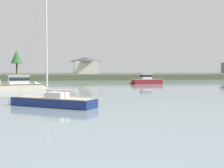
{
  "coord_description": "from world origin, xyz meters",
  "views": [
    {
      "loc": [
        -15.03,
        -5.16,
        2.44
      ],
      "look_at": [
        -9.49,
        24.97,
        0.91
      ],
      "focal_mm": 43.22,
      "sensor_mm": 36.0,
      "label": 1
    }
  ],
  "objects": [
    {
      "name": "shore_tree_inland_c",
      "position": [
        -30.17,
        89.85,
        7.07
      ],
      "size": [
        3.74,
        3.74,
        8.0
      ],
      "color": "brown",
      "rests_on": "far_shore_bank"
    },
    {
      "name": "cruiser_maroon",
      "position": [
        -0.3,
        42.15,
        0.42
      ],
      "size": [
        6.54,
        2.6,
        3.57
      ],
      "color": "maroon",
      "rests_on": "ground"
    },
    {
      "name": "cruiser_cream",
      "position": [
        -19.95,
        29.49,
        0.43
      ],
      "size": [
        7.41,
        3.9,
        3.67
      ],
      "color": "beige",
      "rests_on": "ground"
    },
    {
      "name": "far_shore_bank",
      "position": [
        0.0,
        90.8,
        0.72
      ],
      "size": [
        244.88,
        59.21,
        1.44
      ],
      "primitive_type": "cube",
      "color": "#4C563D",
      "rests_on": "ground"
    },
    {
      "name": "cottage_eastern",
      "position": [
        -7.38,
        86.14,
        4.3
      ],
      "size": [
        8.26,
        9.1,
        5.54
      ],
      "color": "silver",
      "rests_on": "far_shore_bank"
    },
    {
      "name": "sailboat_navy",
      "position": [
        -15.67,
        13.5,
        0.2
      ],
      "size": [
        5.91,
        4.77,
        9.01
      ],
      "color": "navy",
      "rests_on": "ground"
    }
  ]
}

